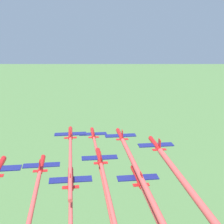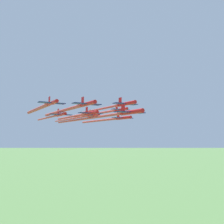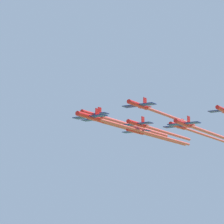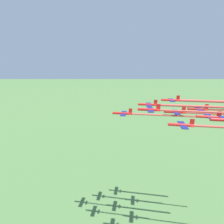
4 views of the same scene
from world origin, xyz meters
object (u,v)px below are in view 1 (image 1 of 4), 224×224
jet_1 (70,133)px  jet_8 (138,177)px  jet_3 (42,165)px  jet_5 (155,144)px  jet_4 (99,157)px  jet_0 (93,134)px  jet_7 (71,179)px  jet_2 (120,135)px

jet_1 → jet_8: jet_1 is taller
jet_3 → jet_5: jet_5 is taller
jet_4 → jet_5: bearing=-0.0°
jet_5 → jet_8: bearing=-120.5°
jet_0 → jet_7: size_ratio=1.00×
jet_1 → jet_8: (-11.56, -24.10, -2.34)m
jet_2 → jet_7: jet_2 is taller
jet_3 → jet_8: size_ratio=1.00×
jet_1 → jet_3: bearing=-120.5°
jet_4 → jet_1: bearing=120.5°
jet_3 → jet_7: (-5.78, -12.05, 1.61)m
jet_1 → jet_2: jet_1 is taller
jet_3 → jet_5: size_ratio=1.00×
jet_5 → jet_8: (-13.34, -0.80, -2.50)m
jet_8 → jet_5: bearing=59.5°
jet_5 → jet_4: bearing=180.0°
jet_1 → jet_7: (-19.12, -12.85, -1.93)m
jet_3 → jet_7: bearing=-59.5°
jet_2 → jet_4: jet_2 is taller
jet_3 → jet_2: bearing=29.5°
jet_3 → jet_5: (15.12, -22.49, 3.70)m
jet_0 → jet_7: bearing=-101.1°
jet_3 → jet_4: (7.56, -11.25, 1.15)m
jet_0 → jet_3: 26.73m
jet_3 → jet_0: bearing=59.5°
jet_1 → jet_2: (7.56, -11.25, -1.04)m
jet_1 → jet_7: size_ratio=1.00×
jet_0 → jet_3: (-26.68, -1.61, 0.53)m
jet_7 → jet_1: bearing=90.0°
jet_4 → jet_5: size_ratio=1.00×
jet_2 → jet_7: (-26.68, -1.61, -0.90)m
jet_4 → jet_5: 13.79m
jet_3 → jet_7: size_ratio=1.00×
jet_1 → jet_8: 26.83m
jet_1 → jet_4: (-5.78, -12.05, -2.39)m
jet_2 → jet_1: bearing=180.0°
jet_3 → jet_5: 27.36m
jet_2 → jet_3: jet_2 is taller
jet_1 → jet_2: size_ratio=1.00×
jet_3 → jet_4: size_ratio=1.00×
jet_0 → jet_7: 35.28m
jet_0 → jet_4: jet_4 is taller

